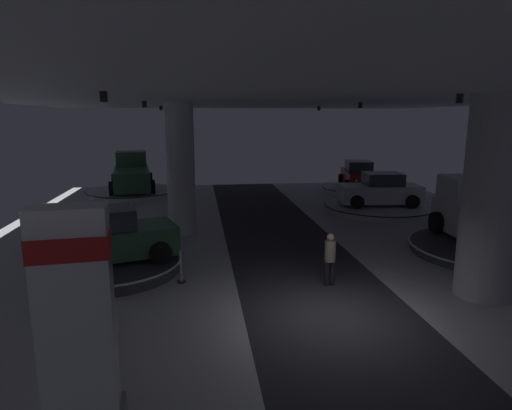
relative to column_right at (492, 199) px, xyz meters
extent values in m
cube|color=#B2B2B7|center=(-4.57, -0.77, -2.77)|extent=(24.00, 44.00, 0.05)
cube|color=#2D2D33|center=(-4.57, -0.77, -2.75)|extent=(4.40, 44.00, 0.01)
cube|color=silver|center=(-4.57, -0.77, 2.80)|extent=(24.00, 44.00, 0.10)
cylinder|color=black|center=(-9.74, -0.71, 2.57)|extent=(0.16, 0.16, 0.22)
cylinder|color=black|center=(-9.57, 5.18, 2.57)|extent=(0.16, 0.16, 0.22)
cylinder|color=black|center=(-9.51, 11.46, 2.57)|extent=(0.16, 0.16, 0.22)
cylinder|color=black|center=(-1.68, -0.75, 2.57)|extent=(0.16, 0.16, 0.22)
cylinder|color=black|center=(-1.78, 5.35, 2.57)|extent=(0.16, 0.16, 0.22)
cylinder|color=black|center=(-1.69, 11.29, 2.57)|extent=(0.16, 0.16, 0.22)
cylinder|color=#ADADB2|center=(0.00, 0.00, 0.00)|extent=(1.54, 1.54, 5.50)
cylinder|color=silver|center=(-8.52, 7.79, 0.00)|extent=(1.17, 1.17, 5.50)
cube|color=white|center=(-9.70, -4.06, -0.75)|extent=(1.15, 0.67, 3.29)
cube|color=red|center=(-9.70, -4.06, 0.30)|extent=(1.18, 0.70, 0.36)
cylinder|color=#B7B7BC|center=(1.70, 11.14, -2.60)|extent=(5.67, 5.67, 0.31)
cylinder|color=black|center=(1.70, 11.14, -2.47)|extent=(5.78, 5.78, 0.05)
cube|color=silver|center=(1.70, 11.14, -1.83)|extent=(4.36, 2.21, 0.90)
cube|color=#2D3842|center=(1.85, 11.13, -1.08)|extent=(2.05, 1.74, 0.70)
cylinder|color=black|center=(0.18, 10.29, -2.10)|extent=(0.70, 0.29, 0.68)
cylinder|color=black|center=(0.38, 12.28, -2.10)|extent=(0.70, 0.29, 0.68)
cylinder|color=black|center=(3.02, 10.00, -2.10)|extent=(0.70, 0.29, 0.68)
cylinder|color=black|center=(3.22, 11.99, -2.10)|extent=(0.70, 0.29, 0.68)
sphere|color=white|center=(-0.39, 10.86, -1.72)|extent=(0.18, 0.18, 0.18)
sphere|color=white|center=(-0.29, 11.84, -1.72)|extent=(0.18, 0.18, 0.18)
cylinder|color=#333338|center=(2.69, 3.45, -2.59)|extent=(5.56, 5.56, 0.32)
cylinder|color=white|center=(2.69, 3.45, -2.46)|extent=(5.68, 5.68, 0.05)
cube|color=silver|center=(2.69, 3.45, -1.68)|extent=(2.44, 5.43, 1.20)
cube|color=silver|center=(2.80, 5.15, -0.63)|extent=(2.01, 1.82, 1.00)
cube|color=#28333D|center=(2.77, 4.64, -0.63)|extent=(1.75, 0.19, 0.75)
cylinder|color=black|center=(1.64, 5.38, -2.01)|extent=(0.33, 0.86, 0.84)
cylinder|color=black|center=(3.98, 5.23, -2.01)|extent=(0.33, 0.86, 0.84)
cylinder|color=black|center=(1.40, 1.68, -2.01)|extent=(0.33, 0.86, 0.84)
cylinder|color=silver|center=(2.72, 16.89, -2.58)|extent=(4.65, 4.65, 0.34)
cylinder|color=black|center=(2.72, 16.89, -2.44)|extent=(4.75, 4.75, 0.05)
cube|color=maroon|center=(2.72, 16.89, -1.80)|extent=(2.56, 4.46, 0.90)
cube|color=#2D3842|center=(2.75, 17.04, -1.06)|extent=(1.89, 2.16, 0.70)
cylinder|color=black|center=(3.44, 15.30, -2.07)|extent=(0.34, 0.71, 0.68)
cylinder|color=black|center=(1.47, 15.68, -2.07)|extent=(0.34, 0.71, 0.68)
cylinder|color=black|center=(3.97, 18.11, -2.07)|extent=(0.34, 0.71, 0.68)
cylinder|color=black|center=(2.01, 18.48, -2.07)|extent=(0.34, 0.71, 0.68)
sphere|color=white|center=(2.82, 14.78, -1.69)|extent=(0.18, 0.18, 0.18)
sphere|color=white|center=(1.85, 14.96, -1.69)|extent=(0.18, 0.18, 0.18)
cylinder|color=#333338|center=(-10.69, 3.33, -2.56)|extent=(4.46, 4.46, 0.38)
cylinder|color=white|center=(-10.69, 3.33, -2.40)|extent=(4.55, 4.55, 0.05)
cube|color=#2D5638|center=(-10.69, 3.33, -1.76)|extent=(4.55, 2.99, 0.90)
cube|color=#2D3842|center=(-10.83, 3.29, -1.01)|extent=(2.28, 2.06, 0.70)
cylinder|color=black|center=(-9.63, 4.72, -2.03)|extent=(0.71, 0.42, 0.68)
cylinder|color=black|center=(-9.02, 2.81, -2.03)|extent=(0.71, 0.42, 0.68)
cylinder|color=black|center=(-12.35, 3.85, -2.03)|extent=(0.71, 0.42, 0.68)
cylinder|color=black|center=(-11.75, 1.95, -2.03)|extent=(0.71, 0.42, 0.68)
sphere|color=white|center=(-8.88, 4.43, -1.65)|extent=(0.18, 0.18, 0.18)
sphere|color=white|center=(-8.58, 3.48, -1.65)|extent=(0.18, 0.18, 0.18)
cylinder|color=silver|center=(-11.97, 17.58, -2.57)|extent=(5.57, 5.56, 0.36)
cylinder|color=black|center=(-11.97, 17.58, -2.42)|extent=(5.68, 5.68, 0.05)
cube|color=#2D5638|center=(-11.97, 17.58, -1.64)|extent=(2.82, 5.54, 1.20)
cube|color=#2D5638|center=(-12.20, 19.26, -0.59)|extent=(2.12, 1.95, 1.00)
cube|color=#28333D|center=(-12.13, 18.75, -0.59)|extent=(1.74, 0.32, 0.75)
cylinder|color=black|center=(-13.39, 19.25, -1.97)|extent=(0.39, 0.87, 0.84)
cylinder|color=black|center=(-11.06, 19.58, -1.97)|extent=(0.39, 0.87, 0.84)
cylinder|color=black|center=(-12.87, 15.57, -1.97)|extent=(0.39, 0.87, 0.84)
cylinder|color=black|center=(-10.54, 15.90, -1.97)|extent=(0.39, 0.87, 0.84)
cylinder|color=black|center=(-4.13, 1.26, -2.35)|extent=(0.14, 0.14, 0.80)
cylinder|color=black|center=(-3.95, 1.28, -2.35)|extent=(0.14, 0.14, 0.80)
cylinder|color=#6B665B|center=(-4.04, 1.27, -1.69)|extent=(0.32, 0.32, 0.62)
sphere|color=#99755B|center=(-4.04, 1.27, -1.27)|extent=(0.22, 0.22, 0.22)
cylinder|color=#333338|center=(-8.39, 2.09, -2.73)|extent=(0.28, 0.28, 0.04)
cylinder|color=#B2B2B7|center=(-8.39, 2.09, -2.27)|extent=(0.07, 0.07, 0.96)
sphere|color=#B2B2B7|center=(-8.39, 2.09, -1.79)|extent=(0.10, 0.10, 0.10)
camera|label=1|loc=(-7.80, -10.49, 2.15)|focal=30.51mm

